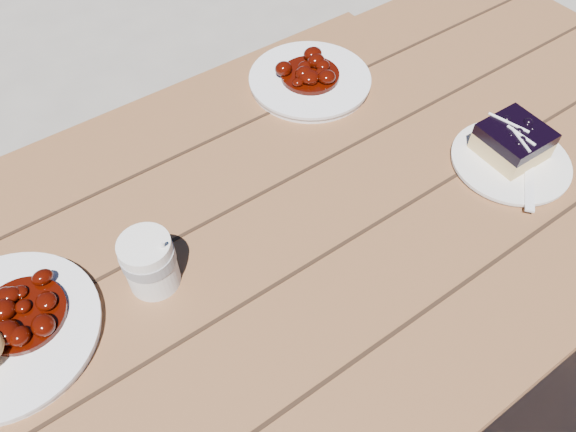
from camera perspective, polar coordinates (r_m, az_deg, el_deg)
ground at (r=1.54m, az=-3.49°, el=-20.16°), size 60.00×60.00×0.00m
picnic_table at (r=1.00m, az=-5.11°, el=-9.44°), size 2.00×1.55×0.75m
main_plate at (r=0.88m, az=-26.74°, el=-10.60°), size 0.25×0.25×0.02m
goulash_stew at (r=0.85m, az=-25.72°, el=-8.52°), size 0.12×0.12×0.04m
dessert_plate at (r=1.06m, az=21.64°, el=5.14°), size 0.20×0.20×0.01m
blueberry_cake at (r=1.05m, az=21.91°, el=7.10°), size 0.10×0.10×0.06m
fork_dessert at (r=1.02m, az=23.30°, el=3.10°), size 0.14×0.12×0.00m
coffee_cup at (r=0.82m, az=-13.87°, el=-4.64°), size 0.07×0.07×0.09m
second_plate at (r=1.15m, az=2.23°, el=13.58°), size 0.24×0.24×0.02m
second_stew at (r=1.13m, az=2.28°, el=14.74°), size 0.12×0.12×0.04m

